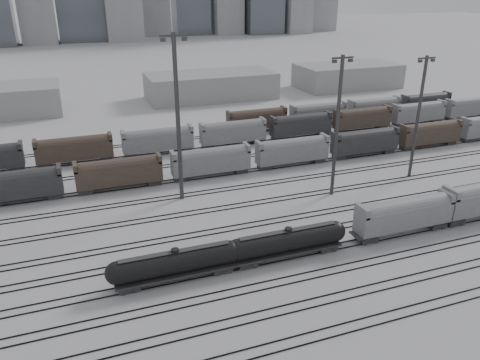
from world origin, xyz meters
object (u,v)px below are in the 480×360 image
object	(u,v)px
tank_car_a	(176,263)
light_mast_c	(337,124)
tank_car_b	(288,241)
hopper_car_a	(404,213)

from	to	relation	value
tank_car_a	light_mast_c	distance (m)	36.48
tank_car_b	light_mast_c	distance (m)	24.76
tank_car_a	light_mast_c	world-z (taller)	light_mast_c
tank_car_b	light_mast_c	xyz separation A→B (m)	(16.04, 15.86, 10.19)
light_mast_c	tank_car_a	bearing A→B (deg)	-153.07
hopper_car_a	tank_car_b	bearing A→B (deg)	180.00
tank_car_b	hopper_car_a	xyz separation A→B (m)	(18.52, 0.00, 0.94)
tank_car_a	tank_car_b	xyz separation A→B (m)	(15.19, 0.00, 0.02)
hopper_car_a	light_mast_c	size ratio (longest dim) A/B	0.64
tank_car_a	hopper_car_a	size ratio (longest dim) A/B	1.11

